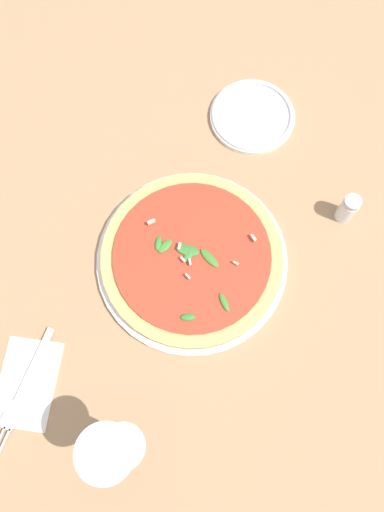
{
  "coord_description": "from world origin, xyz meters",
  "views": [
    {
      "loc": [
        0.29,
        -0.06,
        0.86
      ],
      "look_at": [
        0.02,
        -0.02,
        0.03
      ],
      "focal_mm": 35.0,
      "sensor_mm": 36.0,
      "label": 1
    }
  ],
  "objects": [
    {
      "name": "ground_plane",
      "position": [
        0.0,
        0.0,
        0.0
      ],
      "size": [
        6.0,
        6.0,
        0.0
      ],
      "primitive_type": "plane",
      "color": "#9E7A56"
    },
    {
      "name": "pizza_arugula_main",
      "position": [
        0.02,
        -0.02,
        0.02
      ],
      "size": [
        0.34,
        0.34,
        0.05
      ],
      "color": "white",
      "rests_on": "ground_plane"
    },
    {
      "name": "wine_glass",
      "position": [
        0.32,
        -0.18,
        0.12
      ],
      "size": [
        0.08,
        0.08,
        0.17
      ],
      "color": "white",
      "rests_on": "ground_plane"
    },
    {
      "name": "napkin",
      "position": [
        0.2,
        -0.32,
        0.0
      ],
      "size": [
        0.17,
        0.13,
        0.01
      ],
      "rotation": [
        0.0,
        0.0,
        -0.28
      ],
      "color": "silver",
      "rests_on": "ground_plane"
    },
    {
      "name": "fork",
      "position": [
        0.2,
        -0.33,
        0.01
      ],
      "size": [
        0.19,
        0.12,
        0.0
      ],
      "rotation": [
        0.0,
        0.0,
        -0.51
      ],
      "color": "silver",
      "rests_on": "ground_plane"
    },
    {
      "name": "side_plate_white",
      "position": [
        -0.26,
        0.14,
        0.01
      ],
      "size": [
        0.17,
        0.17,
        0.02
      ],
      "color": "white",
      "rests_on": "ground_plane"
    },
    {
      "name": "shaker_pepper",
      "position": [
        -0.03,
        0.27,
        0.03
      ],
      "size": [
        0.03,
        0.03,
        0.07
      ],
      "color": "silver",
      "rests_on": "ground_plane"
    }
  ]
}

